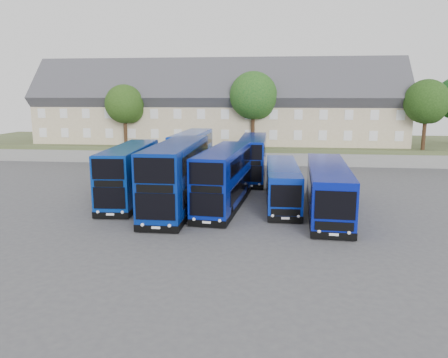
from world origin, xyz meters
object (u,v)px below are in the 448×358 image
dd_front_mid (177,177)px  tree_mid (254,97)px  coach_east_a (282,185)px  tree_east (428,103)px  tree_west (126,106)px  dd_front_left (130,175)px

dd_front_mid → tree_mid: 23.88m
coach_east_a → tree_mid: tree_mid is taller
tree_east → tree_west: bearing=-180.0°
tree_mid → tree_east: tree_mid is taller
coach_east_a → tree_west: size_ratio=1.47×
dd_front_left → tree_east: tree_east is taller
tree_east → dd_front_left: bearing=-145.0°
dd_front_mid → coach_east_a: bearing=17.5°
dd_front_left → dd_front_mid: dd_front_mid is taller
dd_front_left → dd_front_mid: 4.70m
tree_mid → tree_east: 20.02m
dd_front_mid → tree_west: size_ratio=1.61×
dd_front_left → tree_east: bearing=31.4°
tree_west → tree_east: 36.00m
tree_west → tree_east: bearing=0.0°
tree_west → coach_east_a: bearing=-46.0°
coach_east_a → tree_east: tree_east is taller
coach_east_a → tree_east: size_ratio=1.38×
coach_east_a → tree_west: 28.08m
dd_front_mid → tree_east: bearing=42.2°
dd_front_left → tree_east: size_ratio=1.36×
dd_front_mid → tree_west: (-11.33, 22.22, 4.64)m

